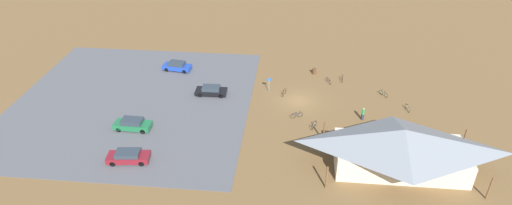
% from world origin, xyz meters
% --- Properties ---
extents(ground, '(160.00, 160.00, 0.00)m').
position_xyz_m(ground, '(0.00, 0.00, 0.00)').
color(ground, brown).
rests_on(ground, ground).
extents(parking_lot_asphalt, '(32.08, 32.98, 0.05)m').
position_xyz_m(parking_lot_asphalt, '(22.62, 2.32, 0.03)').
color(parking_lot_asphalt, '#56565B').
rests_on(parking_lot_asphalt, ground).
extents(bike_pavilion, '(16.32, 8.56, 5.00)m').
position_xyz_m(bike_pavilion, '(-11.03, 13.04, 2.82)').
color(bike_pavilion, beige).
rests_on(bike_pavilion, ground).
extents(trash_bin, '(0.60, 0.60, 0.90)m').
position_xyz_m(trash_bin, '(-2.24, -8.37, 0.45)').
color(trash_bin, brown).
rests_on(trash_bin, ground).
extents(lot_sign, '(0.56, 0.08, 2.20)m').
position_xyz_m(lot_sign, '(4.26, -2.30, 1.41)').
color(lot_sign, '#99999E').
rests_on(lot_sign, ground).
extents(bicycle_silver_near_porch, '(0.75, 1.62, 0.82)m').
position_xyz_m(bicycle_silver_near_porch, '(-2.01, 6.24, 0.37)').
color(bicycle_silver_near_porch, black).
rests_on(bicycle_silver_near_porch, ground).
extents(bicycle_teal_yard_front, '(1.00, 1.39, 0.79)m').
position_xyz_m(bicycle_teal_yard_front, '(-11.79, -2.60, 0.37)').
color(bicycle_teal_yard_front, black).
rests_on(bicycle_teal_yard_front, ground).
extents(bicycle_red_yard_left, '(0.48, 1.69, 0.85)m').
position_xyz_m(bicycle_red_yard_left, '(-6.37, -6.50, 0.38)').
color(bicycle_red_yard_left, black).
rests_on(bicycle_red_yard_left, ground).
extents(bicycle_orange_front_row, '(0.62, 1.56, 0.77)m').
position_xyz_m(bicycle_orange_front_row, '(2.05, -1.55, 0.35)').
color(bicycle_orange_front_row, black).
rests_on(bicycle_orange_front_row, ground).
extents(bicycle_white_near_sign, '(0.48, 1.65, 0.78)m').
position_xyz_m(bicycle_white_near_sign, '(-14.40, 0.90, 0.36)').
color(bicycle_white_near_sign, black).
rests_on(bicycle_white_near_sign, ground).
extents(bicycle_blue_lone_west, '(1.57, 0.73, 0.88)m').
position_xyz_m(bicycle_blue_lone_west, '(0.16, 4.17, 0.39)').
color(bicycle_blue_lone_west, black).
rests_on(bicycle_blue_lone_west, ground).
extents(bicycle_purple_edge_south, '(0.72, 1.57, 0.78)m').
position_xyz_m(bicycle_purple_edge_south, '(-4.32, -5.66, 0.36)').
color(bicycle_purple_edge_south, black).
rests_on(bicycle_purple_edge_south, ground).
extents(car_maroon_near_entry, '(4.81, 2.35, 1.35)m').
position_xyz_m(car_maroon_near_entry, '(18.62, 15.01, 0.73)').
color(car_maroon_near_entry, maroon).
rests_on(car_maroon_near_entry, parking_lot_asphalt).
extents(car_green_second_row, '(4.57, 1.91, 1.45)m').
position_xyz_m(car_green_second_row, '(20.29, 8.85, 0.77)').
color(car_green_second_row, '#1E6B3D').
rests_on(car_green_second_row, parking_lot_asphalt).
extents(car_black_far_end, '(4.38, 1.85, 1.32)m').
position_xyz_m(car_black_far_end, '(12.21, -0.46, 0.71)').
color(car_black_far_end, black).
rests_on(car_black_far_end, parking_lot_asphalt).
extents(car_blue_aisle_side, '(4.49, 2.30, 1.43)m').
position_xyz_m(car_blue_aisle_side, '(18.88, -7.39, 0.76)').
color(car_blue_aisle_side, '#1E42B2').
rests_on(car_blue_aisle_side, parking_lot_asphalt).
extents(visitor_crossing_yard, '(0.39, 0.36, 1.76)m').
position_xyz_m(visitor_crossing_yard, '(-8.20, 3.82, 0.92)').
color(visitor_crossing_yard, '#2D3347').
rests_on(visitor_crossing_yard, ground).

